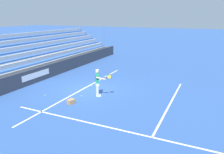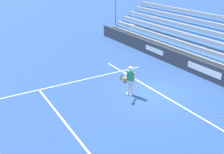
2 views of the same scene
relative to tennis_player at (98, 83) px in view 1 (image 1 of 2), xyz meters
The scene contains 12 objects.
ground_plane 1.60m from the tennis_player, 124.56° to the right, with size 160.00×160.00×0.00m, color #2D5193.
court_baseline_white 1.98m from the tennis_player, 115.32° to the right, with size 12.00×0.10×0.01m, color white.
court_sideline_white 4.53m from the tennis_player, 40.88° to the left, with size 0.10×12.00×0.01m, color white.
court_service_line_white 4.56m from the tennis_player, 99.73° to the left, with size 8.22×0.10×0.01m, color white.
back_wall_sponsor_board 5.77m from the tennis_player, 97.45° to the right, with size 27.57×0.25×1.10m.
bleacher_stand 8.37m from the tennis_player, 95.17° to the right, with size 26.19×4.00×3.85m.
tennis_player is the anchor object (origin of this frame).
ball_box_cardboard 2.09m from the tennis_player, 24.82° to the right, with size 0.40×0.30×0.26m, color #A87F51.
tennis_ball_on_baseline 1.36m from the tennis_player, 59.71° to the right, with size 0.07×0.07×0.07m, color #CCE533.
tennis_ball_far_left 5.04m from the tennis_player, 151.93° to the right, with size 0.07×0.07×0.07m, color #CCE533.
tennis_ball_by_box 2.23m from the tennis_player, 138.32° to the right, with size 0.07×0.07×0.07m, color #CCE533.
tennis_ball_toward_net 3.49m from the tennis_player, 65.69° to the right, with size 0.07×0.07×0.07m, color #CCE533.
Camera 1 is at (12.18, 7.40, 4.92)m, focal length 35.00 mm.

